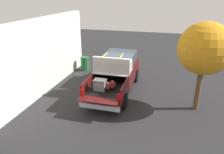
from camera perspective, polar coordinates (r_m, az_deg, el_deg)
The scene contains 5 objects.
ground_plane at distance 12.40m, azimuth 0.73°, elevation -3.74°, with size 40.00×40.00×0.00m, color #262628.
pickup_truck at distance 12.36m, azimuth 1.19°, elevation 1.08°, with size 6.05×2.06×2.23m.
building_facade at distance 12.62m, azimuth -17.32°, elevation 5.58°, with size 9.34×0.36×4.06m, color silver.
tree_background at distance 10.33m, azimuth 23.31°, elevation 6.83°, with size 2.35×2.35×4.18m.
trash_can at distance 15.69m, azimuth -7.20°, elevation 3.58°, with size 0.60×0.60×0.98m.
Camera 1 is at (-10.85, -2.79, 5.32)m, focal length 34.58 mm.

